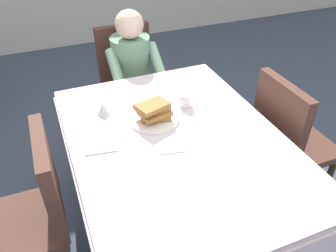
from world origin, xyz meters
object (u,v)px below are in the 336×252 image
syrup_pitcher (103,109)px  dining_table_main (177,151)px  chair_right_side (287,136)px  knife_right_of_plate (186,115)px  spoon_near_edge (174,152)px  breakfast_stack (154,110)px  chair_left_side (35,207)px  fork_left_of_plate (123,130)px  diner_person (133,69)px  plate_breakfast (154,119)px  chair_diner (128,76)px  cup_coffee (185,100)px

syrup_pitcher → dining_table_main: bearing=-50.1°
chair_right_side → knife_right_of_plate: size_ratio=4.65×
spoon_near_edge → dining_table_main: bearing=70.8°
breakfast_stack → syrup_pitcher: size_ratio=2.72×
chair_left_side → fork_left_of_plate: chair_left_side is taller
diner_person → plate_breakfast: (-0.12, -0.81, 0.08)m
fork_left_of_plate → spoon_near_edge: size_ratio=1.20×
plate_breakfast → spoon_near_edge: 0.30m
diner_person → syrup_pitcher: bearing=59.8°
breakfast_stack → spoon_near_edge: breakfast_stack is taller
diner_person → syrup_pitcher: size_ratio=14.00×
plate_breakfast → fork_left_of_plate: 0.19m
chair_right_side → plate_breakfast: (-0.83, 0.20, 0.22)m
dining_table_main → chair_right_side: chair_right_side is taller
dining_table_main → chair_left_side: bearing=180.0°
plate_breakfast → chair_diner: bearing=82.9°
dining_table_main → breakfast_stack: (-0.06, 0.21, 0.16)m
cup_coffee → knife_right_of_plate: 0.11m
dining_table_main → spoon_near_edge: (-0.06, -0.10, 0.09)m
plate_breakfast → cup_coffee: (0.23, 0.08, 0.03)m
plate_breakfast → breakfast_stack: 0.06m
chair_diner → knife_right_of_plate: (0.07, -0.99, 0.21)m
dining_table_main → plate_breakfast: size_ratio=5.44×
plate_breakfast → fork_left_of_plate: (-0.19, -0.02, -0.01)m
chair_right_side → breakfast_stack: 0.90m
breakfast_stack → syrup_pitcher: 0.30m
diner_person → knife_right_of_plate: 0.84m
diner_person → knife_right_of_plate: size_ratio=5.60×
cup_coffee → syrup_pitcher: bearing=169.2°
spoon_near_edge → knife_right_of_plate: bearing=67.5°
chair_right_side → spoon_near_edge: 0.86m
chair_diner → fork_left_of_plate: (-0.31, -0.99, 0.21)m
chair_diner → chair_left_side: bearing=54.5°
fork_left_of_plate → spoon_near_edge: same height
diner_person → chair_right_side: bearing=124.9°
chair_left_side → syrup_pitcher: chair_left_side is taller
spoon_near_edge → chair_diner: bearing=96.5°
breakfast_stack → fork_left_of_plate: 0.20m
cup_coffee → knife_right_of_plate: size_ratio=0.57×
diner_person → chair_right_side: size_ratio=1.20×
diner_person → breakfast_stack: (-0.12, -0.81, 0.14)m
chair_right_side → knife_right_of_plate: chair_right_side is taller
chair_diner → plate_breakfast: 1.00m
chair_diner → fork_left_of_plate: chair_diner is taller
dining_table_main → plate_breakfast: (-0.06, 0.20, 0.10)m
syrup_pitcher → chair_diner: bearing=64.9°
syrup_pitcher → cup_coffee: bearing=-10.8°
chair_left_side → chair_right_side: (1.54, 0.00, 0.00)m
knife_right_of_plate → spoon_near_edge: (-0.19, -0.28, 0.00)m
diner_person → chair_diner: bearing=-90.0°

